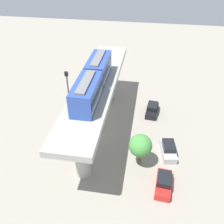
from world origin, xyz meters
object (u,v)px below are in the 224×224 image
at_px(parked_car_red, 164,183).
at_px(tree_near_viaduct, 140,146).
at_px(train, 93,80).
at_px(signal_post, 70,104).
at_px(parked_car_black, 152,110).
at_px(parked_car_silver, 168,150).

height_order(parked_car_red, tree_near_viaduct, tree_near_viaduct).
height_order(train, signal_post, train).
bearing_deg(parked_car_black, parked_car_red, -76.61).
xyz_separation_m(parked_car_black, parked_car_red, (1.85, -15.36, 0.00)).
height_order(parked_car_black, signal_post, signal_post).
height_order(train, parked_car_black, train).
xyz_separation_m(tree_near_viaduct, signal_post, (-10.29, 4.03, 2.64)).
bearing_deg(parked_car_silver, signal_post, 166.06).
height_order(parked_car_silver, tree_near_viaduct, tree_near_viaduct).
bearing_deg(parked_car_red, parked_car_silver, 88.36).
bearing_deg(tree_near_viaduct, signal_post, 158.64).
bearing_deg(train, parked_car_black, 42.92).
relative_size(parked_car_red, signal_post, 0.40).
height_order(tree_near_viaduct, signal_post, signal_post).
bearing_deg(tree_near_viaduct, parked_car_silver, 34.34).
bearing_deg(parked_car_red, signal_post, 156.47).
relative_size(train, signal_post, 1.24).
bearing_deg(parked_car_black, parked_car_silver, -68.48).
bearing_deg(tree_near_viaduct, parked_car_red, -45.66).
relative_size(parked_car_black, parked_car_red, 1.01).
bearing_deg(parked_car_black, signal_post, -138.79).
relative_size(train, parked_car_silver, 3.07).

